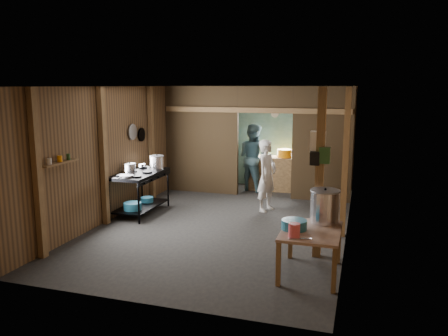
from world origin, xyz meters
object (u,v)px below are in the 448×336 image
(stove_pot_large, at_px, (157,163))
(cook, at_px, (267,176))
(stock_pot, at_px, (325,207))
(yellow_tub, at_px, (284,153))
(gas_range, at_px, (140,193))
(pink_bucket, at_px, (294,230))
(prep_table, at_px, (310,252))

(stove_pot_large, height_order, cook, cook)
(stock_pot, height_order, yellow_tub, stock_pot)
(gas_range, xyz_separation_m, pink_bucket, (3.53, -2.40, 0.31))
(cook, bearing_deg, yellow_tub, 16.81)
(prep_table, bearing_deg, pink_bucket, -116.85)
(stock_pot, height_order, cook, cook)
(gas_range, relative_size, cook, 0.97)
(gas_range, relative_size, stove_pot_large, 4.79)
(gas_range, xyz_separation_m, cook, (2.44, 0.99, 0.32))
(stock_pot, xyz_separation_m, pink_bucket, (-0.32, -0.77, -0.14))
(cook, bearing_deg, prep_table, -139.51)
(gas_range, height_order, stock_pot, stock_pot)
(stove_pot_large, height_order, pink_bucket, stove_pot_large)
(gas_range, xyz_separation_m, yellow_tub, (2.48, 2.92, 0.52))
(gas_range, xyz_separation_m, prep_table, (3.71, -2.04, -0.11))
(stove_pot_large, bearing_deg, prep_table, -35.29)
(prep_table, distance_m, pink_bucket, 0.58)
(stove_pot_large, distance_m, pink_bucket, 4.42)
(pink_bucket, bearing_deg, prep_table, 63.15)
(stove_pot_large, relative_size, yellow_tub, 0.85)
(gas_range, xyz_separation_m, stove_pot_large, (0.17, 0.47, 0.57))
(yellow_tub, relative_size, cook, 0.24)
(prep_table, height_order, pink_bucket, pink_bucket)
(gas_range, bearing_deg, yellow_tub, 49.67)
(gas_range, relative_size, yellow_tub, 4.06)
(pink_bucket, relative_size, cook, 0.12)
(prep_table, xyz_separation_m, pink_bucket, (-0.18, -0.36, 0.42))
(gas_range, distance_m, stove_pot_large, 0.75)
(pink_bucket, relative_size, yellow_tub, 0.51)
(stock_pot, bearing_deg, cook, 118.19)
(gas_range, bearing_deg, stock_pot, -22.97)
(yellow_tub, bearing_deg, stove_pot_large, -133.26)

